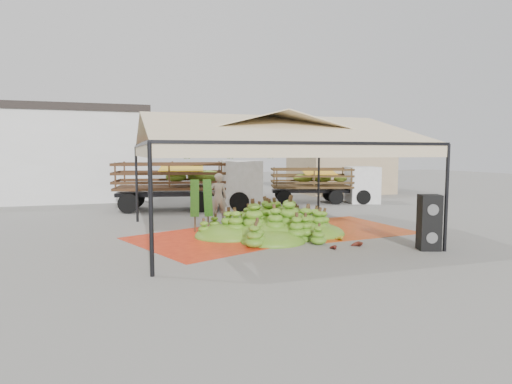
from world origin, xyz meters
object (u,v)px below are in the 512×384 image
object	(u,v)px
speaker_stack	(429,222)
truck_left	(195,179)
vendor	(218,198)
truck_right	(329,181)
banana_heap	(274,219)

from	to	relation	value
speaker_stack	truck_left	size ratio (longest dim) A/B	0.22
vendor	truck_right	bearing A→B (deg)	-143.94
truck_left	truck_right	world-z (taller)	truck_left
banana_heap	truck_left	xyz separation A→B (m)	(-1.36, 7.46, 0.91)
banana_heap	speaker_stack	world-z (taller)	speaker_stack
speaker_stack	vendor	bearing A→B (deg)	144.48
banana_heap	truck_left	world-z (taller)	truck_left
banana_heap	truck_right	xyz separation A→B (m)	(6.16, 8.06, 0.66)
banana_heap	vendor	size ratio (longest dim) A/B	2.67
truck_left	truck_right	xyz separation A→B (m)	(7.53, 0.60, -0.24)
vendor	truck_left	distance (m)	4.13
speaker_stack	truck_right	bearing A→B (deg)	96.38
banana_heap	truck_right	distance (m)	10.17
banana_heap	vendor	bearing A→B (deg)	108.86
speaker_stack	truck_left	world-z (taller)	truck_left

